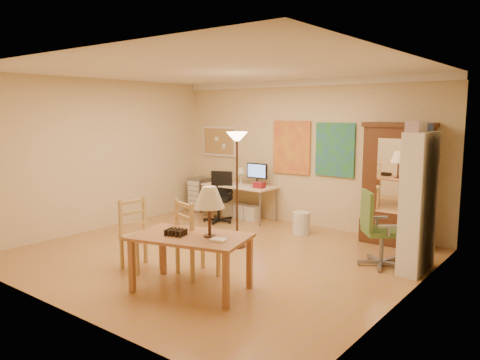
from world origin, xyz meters
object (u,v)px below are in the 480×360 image
Objects in this scene: computer_desk at (242,198)px; office_chair_black at (219,208)px; office_chair_green at (379,246)px; armoire at (397,192)px; bookshelf at (418,203)px; dining_table at (198,225)px.

computer_desk reaches higher than office_chair_black.
armoire reaches higher than office_chair_green.
computer_desk is 3.09m from armoire.
armoire reaches higher than office_chair_black.
armoire is (3.06, 0.09, 0.44)m from computer_desk.
armoire is 1.33m from bookshelf.
armoire is at bearing 99.82° from office_chair_green.
office_chair_green is 0.54× the size of armoire.
computer_desk is 1.42× the size of office_chair_green.
computer_desk is at bearing -178.41° from armoire.
computer_desk is at bearing 160.81° from office_chair_green.
bookshelf reaches higher than office_chair_green.
bookshelf is at bearing -15.64° from computer_desk.
office_chair_green is at bearing -19.19° from computer_desk.
computer_desk is 0.80× the size of bookshelf.
office_chair_green is 1.37m from armoire.
office_chair_green is at bearing -80.18° from armoire.
dining_table is 0.81× the size of bookshelf.
office_chair_black is 4.04m from bookshelf.
dining_table is 2.63m from office_chair_green.
dining_table is 1.55× the size of office_chair_black.
bookshelf reaches higher than office_chair_black.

